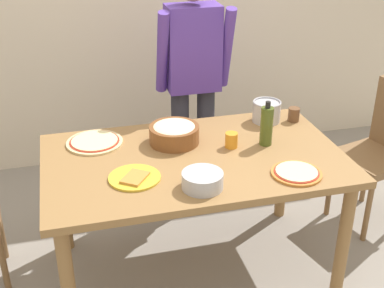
% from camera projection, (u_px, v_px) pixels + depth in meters
% --- Properties ---
extents(ground, '(8.00, 8.00, 0.00)m').
position_uv_depth(ground, '(194.00, 268.00, 3.10)').
color(ground, gray).
extents(dining_table, '(1.60, 0.96, 0.76)m').
position_uv_depth(dining_table, '(194.00, 171.00, 2.80)').
color(dining_table, olive).
rests_on(dining_table, ground).
extents(person_cook, '(0.49, 0.25, 1.62)m').
position_uv_depth(person_cook, '(193.00, 76.00, 3.38)').
color(person_cook, '#2D2D38').
rests_on(person_cook, ground).
extents(chair_wooden_right, '(0.49, 0.49, 0.95)m').
position_uv_depth(chair_wooden_right, '(382.00, 147.00, 3.35)').
color(chair_wooden_right, brown).
rests_on(chair_wooden_right, ground).
extents(pizza_raw_on_board, '(0.32, 0.32, 0.02)m').
position_uv_depth(pizza_raw_on_board, '(95.00, 142.00, 2.90)').
color(pizza_raw_on_board, beige).
rests_on(pizza_raw_on_board, dining_table).
extents(pizza_cooked_on_tray, '(0.26, 0.26, 0.02)m').
position_uv_depth(pizza_cooked_on_tray, '(297.00, 173.00, 2.59)').
color(pizza_cooked_on_tray, '#C67A33').
rests_on(pizza_cooked_on_tray, dining_table).
extents(plate_with_slice, '(0.26, 0.26, 0.02)m').
position_uv_depth(plate_with_slice, '(135.00, 178.00, 2.55)').
color(plate_with_slice, gold).
rests_on(plate_with_slice, dining_table).
extents(popcorn_bowl, '(0.28, 0.28, 0.11)m').
position_uv_depth(popcorn_bowl, '(174.00, 133.00, 2.89)').
color(popcorn_bowl, brown).
rests_on(popcorn_bowl, dining_table).
extents(mixing_bowl_steel, '(0.20, 0.20, 0.08)m').
position_uv_depth(mixing_bowl_steel, '(202.00, 180.00, 2.46)').
color(mixing_bowl_steel, '#B7B7BC').
rests_on(mixing_bowl_steel, dining_table).
extents(olive_oil_bottle, '(0.07, 0.07, 0.26)m').
position_uv_depth(olive_oil_bottle, '(267.00, 126.00, 2.84)').
color(olive_oil_bottle, '#47561E').
rests_on(olive_oil_bottle, dining_table).
extents(steel_pot, '(0.17, 0.17, 0.13)m').
position_uv_depth(steel_pot, '(267.00, 111.00, 3.15)').
color(steel_pot, '#B7B7BC').
rests_on(steel_pot, dining_table).
extents(cup_orange, '(0.07, 0.07, 0.08)m').
position_uv_depth(cup_orange, '(231.00, 140.00, 2.84)').
color(cup_orange, orange).
rests_on(cup_orange, dining_table).
extents(cup_small_brown, '(0.07, 0.07, 0.08)m').
position_uv_depth(cup_small_brown, '(294.00, 115.00, 3.16)').
color(cup_small_brown, brown).
rests_on(cup_small_brown, dining_table).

